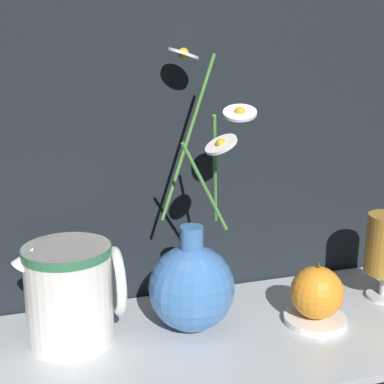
% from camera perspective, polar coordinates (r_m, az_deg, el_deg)
% --- Properties ---
extents(ground_plane, '(6.00, 6.00, 0.00)m').
position_cam_1_polar(ground_plane, '(0.80, -0.31, -16.22)').
color(ground_plane, black).
extents(shelf, '(0.90, 0.31, 0.01)m').
position_cam_1_polar(shelf, '(0.79, -0.31, -15.85)').
color(shelf, '#B2B7BC').
rests_on(shelf, ground_plane).
extents(vase_with_flowers, '(0.15, 0.19, 0.40)m').
position_cam_1_polar(vase_with_flowers, '(0.79, 0.01, -9.68)').
color(vase_with_flowers, '#3F72B7').
rests_on(vase_with_flowers, shelf).
extents(ceramic_pitcher, '(0.15, 0.12, 0.15)m').
position_cam_1_polar(ceramic_pitcher, '(0.77, -12.74, -10.15)').
color(ceramic_pitcher, white).
rests_on(ceramic_pitcher, shelf).
extents(saucer_plate, '(0.09, 0.09, 0.01)m').
position_cam_1_polar(saucer_plate, '(0.85, 12.98, -13.10)').
color(saucer_plate, white).
rests_on(saucer_plate, shelf).
extents(orange_fruit, '(0.08, 0.08, 0.09)m').
position_cam_1_polar(orange_fruit, '(0.83, 13.16, -10.39)').
color(orange_fruit, orange).
rests_on(orange_fruit, saucer_plate).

